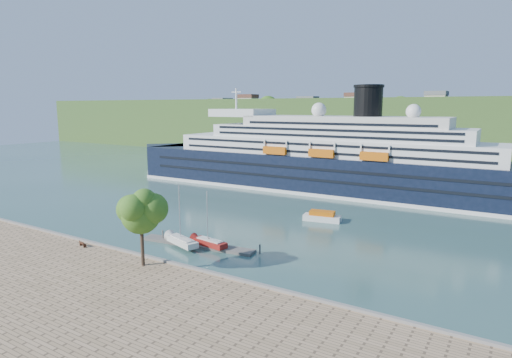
% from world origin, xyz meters
% --- Properties ---
extents(ground, '(400.00, 400.00, 0.00)m').
position_xyz_m(ground, '(0.00, 0.00, 0.00)').
color(ground, '#2B4C49').
rests_on(ground, ground).
extents(far_hillside, '(400.00, 50.00, 24.00)m').
position_xyz_m(far_hillside, '(0.00, 145.00, 12.00)').
color(far_hillside, '#395D25').
rests_on(far_hillside, ground).
extents(quay_coping, '(220.00, 0.50, 0.30)m').
position_xyz_m(quay_coping, '(0.00, -0.20, 1.15)').
color(quay_coping, slate).
rests_on(quay_coping, promenade).
extents(cruise_ship, '(114.47, 18.19, 25.66)m').
position_xyz_m(cruise_ship, '(-3.53, 59.00, 12.83)').
color(cruise_ship, black).
rests_on(cruise_ship, ground).
extents(park_bench, '(1.46, 0.83, 0.88)m').
position_xyz_m(park_bench, '(-13.07, -1.79, 1.44)').
color(park_bench, '#422213').
rests_on(park_bench, promenade).
extents(promenade_tree, '(6.48, 6.48, 10.72)m').
position_xyz_m(promenade_tree, '(-0.31, -2.50, 6.36)').
color(promenade_tree, '#36671B').
rests_on(promenade_tree, promenade).
extents(floating_pontoon, '(18.79, 4.63, 0.41)m').
position_xyz_m(floating_pontoon, '(-1.33, 9.27, 0.21)').
color(floating_pontoon, '#65615A').
rests_on(floating_pontoon, ground).
extents(sailboat_white_near, '(7.21, 4.02, 8.99)m').
position_xyz_m(sailboat_white_near, '(-2.73, 7.58, 4.49)').
color(sailboat_white_near, silver).
rests_on(sailboat_white_near, ground).
extents(sailboat_red, '(6.56, 2.67, 8.22)m').
position_xyz_m(sailboat_red, '(1.03, 9.41, 4.11)').
color(sailboat_red, maroon).
rests_on(sailboat_red, ground).
extents(tender_launch, '(7.15, 3.47, 1.89)m').
position_xyz_m(tender_launch, '(9.13, 32.35, 0.95)').
color(tender_launch, '#D05F0C').
rests_on(tender_launch, ground).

